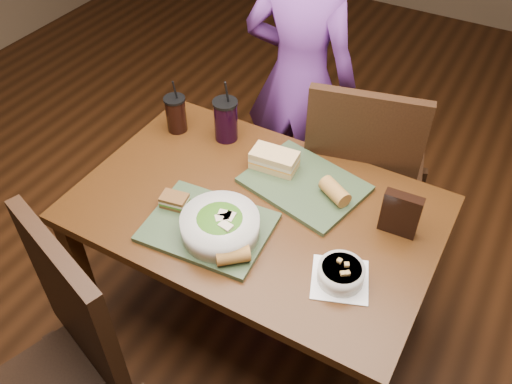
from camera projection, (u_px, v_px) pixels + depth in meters
ground at (256, 321)px, 2.48m from camera, size 6.00×6.00×0.00m
dining_table at (256, 223)px, 2.03m from camera, size 1.30×0.85×0.75m
chair_near at (63, 370)px, 1.66m from camera, size 0.59×0.60×1.07m
chair_far at (365, 174)px, 2.34m from camera, size 0.55×0.55×1.05m
diner at (299, 79)px, 2.57m from camera, size 0.59×0.43×1.51m
tray_near at (208, 227)px, 1.88m from camera, size 0.45×0.35×0.02m
tray_far at (304, 184)px, 2.04m from camera, size 0.48×0.41×0.02m
salad_bowl at (220, 225)px, 1.81m from camera, size 0.27×0.27×0.09m
soup_bowl at (341, 273)px, 1.70m from camera, size 0.23×0.23×0.07m
sandwich_near at (174, 201)px, 1.93m from camera, size 0.10×0.08×0.04m
sandwich_far at (274, 160)px, 2.07m from camera, size 0.18×0.11×0.07m
baguette_near at (233, 255)px, 1.74m from camera, size 0.12×0.11×0.05m
baguette_far at (335, 191)px, 1.95m from camera, size 0.13×0.11×0.06m
cup_cola at (176, 114)px, 2.24m from camera, size 0.09×0.09×0.24m
cup_berry at (226, 120)px, 2.19m from camera, size 0.10×0.10×0.28m
chip_bag at (400, 214)px, 1.82m from camera, size 0.13×0.05×0.17m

